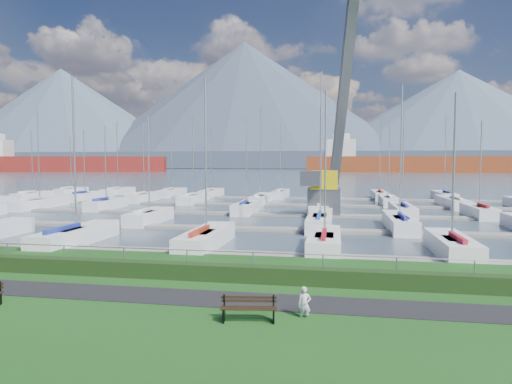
# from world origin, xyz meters

# --- Properties ---
(path) EXTENTS (160.00, 2.00, 0.04)m
(path) POSITION_xyz_m (0.00, -3.00, 0.01)
(path) COLOR black
(path) RESTS_ON grass
(water) EXTENTS (800.00, 540.00, 0.20)m
(water) POSITION_xyz_m (0.00, 260.00, -0.40)
(water) COLOR #3B4956
(hedge) EXTENTS (80.00, 0.70, 0.70)m
(hedge) POSITION_xyz_m (0.00, -0.40, 0.35)
(hedge) COLOR black
(hedge) RESTS_ON grass
(fence) EXTENTS (80.00, 0.04, 0.04)m
(fence) POSITION_xyz_m (0.00, 0.00, 1.20)
(fence) COLOR gray
(fence) RESTS_ON grass
(foothill) EXTENTS (900.00, 80.00, 12.00)m
(foothill) POSITION_xyz_m (0.00, 330.00, 6.00)
(foothill) COLOR #414C5F
(foothill) RESTS_ON water
(mountains) EXTENTS (1190.00, 360.00, 115.00)m
(mountains) POSITION_xyz_m (7.35, 404.62, 46.68)
(mountains) COLOR #475468
(mountains) RESTS_ON water
(docks) EXTENTS (90.00, 41.60, 0.25)m
(docks) POSITION_xyz_m (0.00, 26.00, -0.22)
(docks) COLOR slate
(docks) RESTS_ON water
(bench_right) EXTENTS (1.84, 0.68, 0.85)m
(bench_right) POSITION_xyz_m (2.79, -5.11, 0.42)
(bench_right) COLOR black
(bench_right) RESTS_ON grass
(person) EXTENTS (0.46, 0.33, 1.18)m
(person) POSITION_xyz_m (4.54, -4.42, 0.59)
(person) COLOR #B6B6BD
(person) RESTS_ON grass
(crane) EXTENTS (5.49, 13.21, 22.35)m
(crane) POSITION_xyz_m (4.78, 28.06, 5.33)
(crane) COLOR #54565C
(crane) RESTS_ON water
(cargo_ship_west) EXTENTS (100.72, 46.72, 21.50)m
(cargo_ship_west) POSITION_xyz_m (-135.61, 193.57, 3.54)
(cargo_ship_west) COLOR maroon
(cargo_ship_west) RESTS_ON water
(cargo_ship_mid) EXTENTS (112.32, 24.49, 21.50)m
(cargo_ship_mid) POSITION_xyz_m (42.19, 215.58, 3.44)
(cargo_ship_mid) COLOR #8E3919
(cargo_ship_mid) RESTS_ON water
(sailboat_fleet) EXTENTS (75.09, 49.34, 13.66)m
(sailboat_fleet) POSITION_xyz_m (-0.91, 28.97, 5.35)
(sailboat_fleet) COLOR navy
(sailboat_fleet) RESTS_ON water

